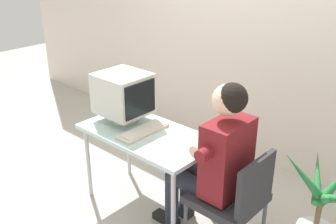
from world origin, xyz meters
TOP-DOWN VIEW (x-y plane):
  - ground_plane at (0.00, 0.00)m, footprint 12.00×12.00m
  - wall_back at (0.30, 1.40)m, footprint 8.00×0.10m
  - desk at (0.00, 0.00)m, footprint 1.13×0.60m
  - crt_monitor at (-0.31, 0.04)m, footprint 0.42×0.38m
  - keyboard at (-0.02, -0.02)m, footprint 0.16×0.46m
  - office_chair at (0.85, 0.02)m, footprint 0.48×0.48m
  - person_seated at (0.66, 0.02)m, footprint 0.72×0.58m
  - potted_plant at (1.32, 0.40)m, footprint 0.69×0.63m

SIDE VIEW (x-z plane):
  - ground_plane at x=0.00m, z-range 0.00..0.00m
  - potted_plant at x=1.32m, z-range -0.06..0.76m
  - office_chair at x=0.85m, z-range 0.07..0.91m
  - desk at x=0.00m, z-range 0.29..1.01m
  - person_seated at x=0.66m, z-range 0.07..1.38m
  - keyboard at x=-0.02m, z-range 0.71..0.75m
  - crt_monitor at x=-0.31m, z-range 0.75..1.17m
  - wall_back at x=0.30m, z-range 0.00..3.00m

